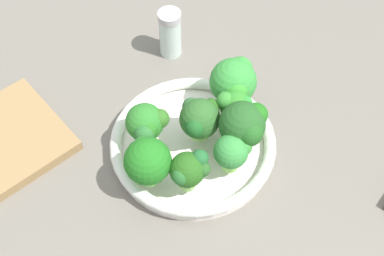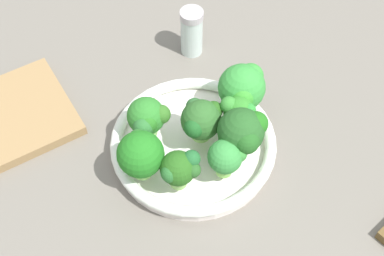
% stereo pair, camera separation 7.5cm
% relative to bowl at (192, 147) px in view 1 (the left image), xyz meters
% --- Properties ---
extents(ground_plane, '(1.30, 1.30, 0.03)m').
position_rel_bowl_xyz_m(ground_plane, '(-0.00, 0.04, -0.03)').
color(ground_plane, slate).
extents(bowl, '(0.23, 0.23, 0.03)m').
position_rel_bowl_xyz_m(bowl, '(0.00, 0.00, 0.00)').
color(bowl, white).
rests_on(bowl, ground_plane).
extents(broccoli_floret_0, '(0.06, 0.06, 0.08)m').
position_rel_bowl_xyz_m(broccoli_floret_0, '(-0.02, 0.07, 0.06)').
color(broccoli_floret_0, '#90CB5D').
rests_on(broccoli_floret_0, bowl).
extents(broccoli_floret_1, '(0.06, 0.06, 0.07)m').
position_rel_bowl_xyz_m(broccoli_floret_1, '(0.02, -0.06, 0.05)').
color(broccoli_floret_1, '#8FD36F').
rests_on(broccoli_floret_1, bowl).
extents(broccoli_floret_2, '(0.06, 0.06, 0.06)m').
position_rel_bowl_xyz_m(broccoli_floret_2, '(-0.01, 0.01, 0.05)').
color(broccoli_floret_2, '#83B959').
rests_on(broccoli_floret_2, bowl).
extents(broccoli_floret_3, '(0.05, 0.05, 0.06)m').
position_rel_bowl_xyz_m(broccoli_floret_3, '(0.07, 0.02, 0.05)').
color(broccoli_floret_3, '#8BC05F').
rests_on(broccoli_floret_3, bowl).
extents(broccoli_floret_4, '(0.04, 0.05, 0.06)m').
position_rel_bowl_xyz_m(broccoli_floret_4, '(-0.05, 0.04, 0.05)').
color(broccoli_floret_4, '#88BD5F').
rests_on(broccoli_floret_4, bowl).
extents(broccoli_floret_5, '(0.05, 0.05, 0.06)m').
position_rel_bowl_xyz_m(broccoli_floret_5, '(0.02, 0.06, 0.05)').
color(broccoli_floret_5, '#88D058').
rests_on(broccoli_floret_5, bowl).
extents(broccoli_floret_6, '(0.06, 0.06, 0.07)m').
position_rel_bowl_xyz_m(broccoli_floret_6, '(0.08, -0.03, 0.06)').
color(broccoli_floret_6, '#84C55F').
rests_on(broccoli_floret_6, bowl).
extents(broccoli_floret_7, '(0.07, 0.07, 0.07)m').
position_rel_bowl_xyz_m(broccoli_floret_7, '(-0.09, 0.03, 0.06)').
color(broccoli_floret_7, '#9BD36D').
rests_on(broccoli_floret_7, bowl).
extents(pepper_shaker, '(0.04, 0.04, 0.08)m').
position_rel_bowl_xyz_m(pepper_shaker, '(-0.17, -0.10, 0.03)').
color(pepper_shaker, silver).
rests_on(pepper_shaker, ground_plane).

